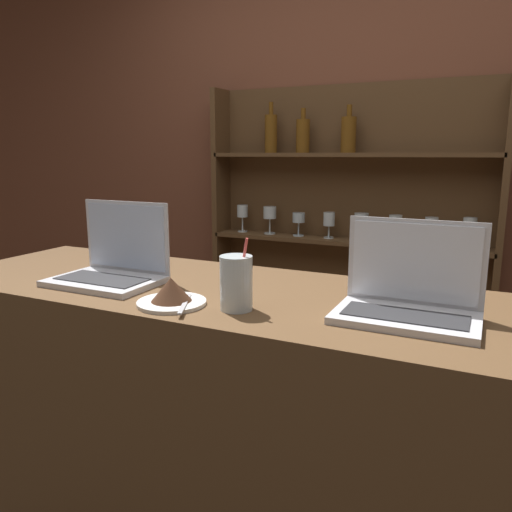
{
  "coord_description": "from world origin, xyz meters",
  "views": [
    {
      "loc": [
        0.57,
        -0.93,
        1.39
      ],
      "look_at": [
        -0.03,
        0.34,
        1.1
      ],
      "focal_mm": 35.0,
      "sensor_mm": 36.0,
      "label": 1
    }
  ],
  "objects_px": {
    "cake_plate": "(171,294)",
    "laptop_far": "(409,296)",
    "laptop_near": "(113,264)",
    "water_glass": "(236,283)"
  },
  "relations": [
    {
      "from": "laptop_near",
      "to": "cake_plate",
      "type": "height_order",
      "value": "laptop_near"
    },
    {
      "from": "laptop_near",
      "to": "water_glass",
      "type": "xyz_separation_m",
      "value": [
        0.48,
        -0.09,
        0.02
      ]
    },
    {
      "from": "laptop_far",
      "to": "cake_plate",
      "type": "xyz_separation_m",
      "value": [
        -0.58,
        -0.16,
        -0.02
      ]
    },
    {
      "from": "laptop_near",
      "to": "cake_plate",
      "type": "relative_size",
      "value": 1.76
    },
    {
      "from": "cake_plate",
      "to": "laptop_near",
      "type": "bearing_deg",
      "value": 157.62
    },
    {
      "from": "laptop_near",
      "to": "water_glass",
      "type": "distance_m",
      "value": 0.49
    },
    {
      "from": "laptop_far",
      "to": "cake_plate",
      "type": "height_order",
      "value": "laptop_far"
    },
    {
      "from": "cake_plate",
      "to": "water_glass",
      "type": "height_order",
      "value": "water_glass"
    },
    {
      "from": "cake_plate",
      "to": "laptop_far",
      "type": "bearing_deg",
      "value": 15.44
    },
    {
      "from": "cake_plate",
      "to": "water_glass",
      "type": "distance_m",
      "value": 0.18
    }
  ]
}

